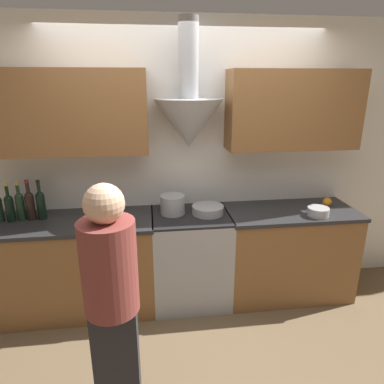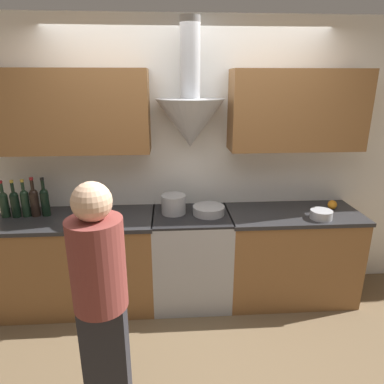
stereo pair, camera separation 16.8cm
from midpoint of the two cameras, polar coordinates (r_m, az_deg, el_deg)
ground_plane at (r=3.27m, az=-0.96°, el=-20.78°), size 12.00×12.00×0.00m
wall_back at (r=3.21m, az=-2.93°, el=7.76°), size 8.40×0.60×2.60m
counter_left at (r=3.40m, az=-19.97°, el=-11.37°), size 1.41×0.62×0.89m
counter_right at (r=3.53m, az=14.20°, el=-9.63°), size 1.23×0.62×0.89m
stove_range at (r=3.32m, az=-1.70°, el=-10.86°), size 0.71×0.60×0.89m
wine_bottle_1 at (r=3.38m, az=-29.41°, el=-2.11°), size 0.07×0.07×0.34m
wine_bottle_2 at (r=3.35m, az=-28.02°, el=-1.93°), size 0.07×0.07×0.34m
wine_bottle_3 at (r=3.32m, az=-26.72°, el=-1.81°), size 0.08×0.08×0.36m
wine_bottle_4 at (r=3.30m, az=-25.23°, el=-1.75°), size 0.07×0.07×0.35m
stock_pot at (r=3.13m, az=-4.79°, el=-2.12°), size 0.22×0.22×0.17m
mixing_bowl at (r=3.13m, az=1.13°, el=-2.99°), size 0.29×0.29×0.08m
orange_fruit at (r=3.54m, az=20.38°, el=-1.57°), size 0.09×0.09×0.09m
saucepan at (r=3.26m, az=18.93°, el=-3.13°), size 0.19×0.19×0.08m
person_foreground_left at (r=2.07m, az=-15.53°, el=-17.29°), size 0.30×0.30×1.57m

